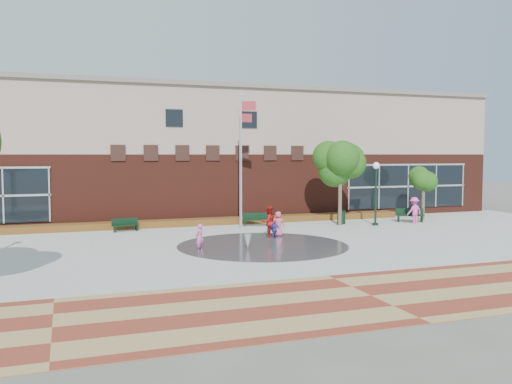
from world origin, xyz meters
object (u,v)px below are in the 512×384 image
object	(u,v)px
child_splash	(200,238)
trash_can	(341,217)
flagpole_left	(242,155)
flagpole_right	(241,160)
bench_left	(126,227)

from	to	relation	value
child_splash	trash_can	bearing A→B (deg)	169.66
trash_can	flagpole_left	bearing A→B (deg)	-175.53
flagpole_left	child_splash	distance (m)	8.25
flagpole_right	trash_can	bearing A→B (deg)	-20.66
flagpole_left	trash_can	bearing A→B (deg)	22.60
flagpole_right	child_splash	distance (m)	9.51
flagpole_left	bench_left	size ratio (longest dim) A/B	5.06
bench_left	child_splash	world-z (taller)	child_splash
flagpole_left	trash_can	xyz separation A→B (m)	(6.90, 0.54, -4.01)
bench_left	flagpole_right	bearing A→B (deg)	-11.07
flagpole_left	bench_left	xyz separation A→B (m)	(-6.57, 1.73, -4.22)
trash_can	child_splash	distance (m)	12.80
flagpole_right	child_splash	xyz separation A→B (m)	(-4.46, -7.64, -3.50)
bench_left	child_splash	distance (m)	8.24
flagpole_right	trash_can	world-z (taller)	flagpole_right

